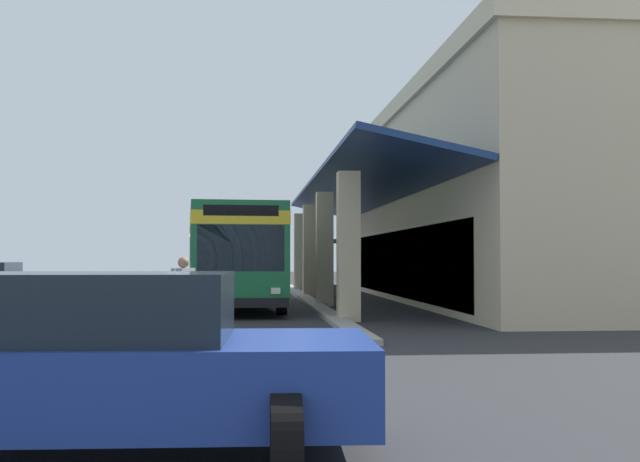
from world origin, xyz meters
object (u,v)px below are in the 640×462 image
(parked_sedan_blue, at_px, (93,362))
(pedestrian, at_px, (183,294))
(transit_bus, at_px, (229,250))
(potted_palm, at_px, (331,278))

(parked_sedan_blue, xyz_separation_m, pedestrian, (-8.53, 0.01, 0.15))
(transit_bus, xyz_separation_m, pedestrian, (10.36, -0.63, -0.95))
(transit_bus, distance_m, potted_palm, 7.67)
(potted_palm, bearing_deg, parked_sedan_blue, -10.52)
(parked_sedan_blue, distance_m, pedestrian, 8.53)
(parked_sedan_blue, bearing_deg, pedestrian, 179.95)
(parked_sedan_blue, relative_size, potted_palm, 1.84)
(pedestrian, xyz_separation_m, potted_palm, (-16.78, 4.69, -0.14))
(transit_bus, height_order, pedestrian, transit_bus)
(transit_bus, xyz_separation_m, potted_palm, (-6.41, 4.06, -1.09))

